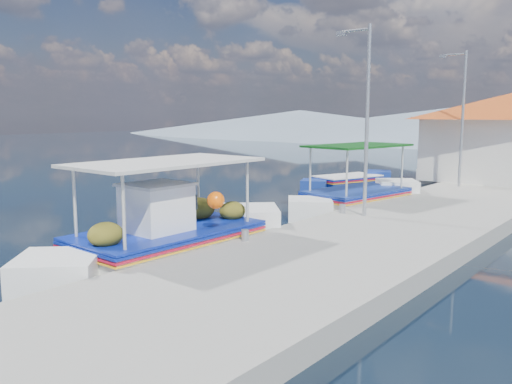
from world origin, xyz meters
The scene contains 9 objects.
ground centered at (0.00, 0.00, 0.00)m, with size 160.00×160.00×0.00m, color black.
quay centered at (5.90, 6.00, 0.25)m, with size 5.00×44.00×0.50m, color gray.
bollards centered at (3.80, 5.25, 0.65)m, with size 0.20×17.20×0.30m.
main_caique centered at (2.26, -4.20, 0.55)m, with size 2.68×8.73×2.87m.
caique_green_canopy centered at (2.55, 5.31, 0.43)m, with size 3.07×7.55×2.86m.
caique_blue_hull centered at (-0.58, 10.06, 0.29)m, with size 2.97×5.66×1.06m.
caique_far centered at (2.45, 17.81, 0.49)m, with size 3.54×7.20×2.62m.
lamp_post_near centered at (4.51, 2.00, 3.85)m, with size 1.21×0.14×6.00m.
lamp_post_far centered at (4.51, 11.00, 3.85)m, with size 1.21×0.14×6.00m.
Camera 1 is at (12.56, -13.31, 3.80)m, focal length 37.44 mm.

